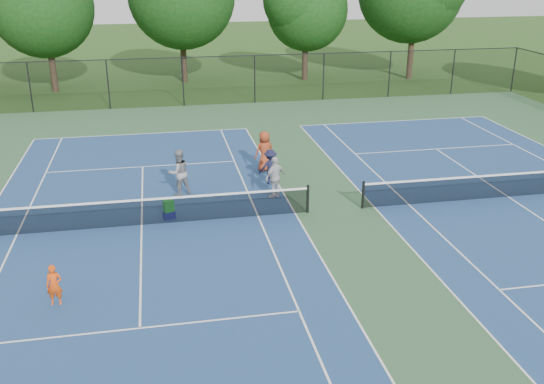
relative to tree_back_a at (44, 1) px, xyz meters
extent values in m
plane|color=#234716|center=(13.00, -24.00, -6.04)|extent=(140.00, 140.00, 0.00)
cube|color=#325A37|center=(13.00, -24.00, -6.03)|extent=(36.00, 36.00, 0.01)
cube|color=navy|center=(6.00, -24.00, -6.03)|extent=(10.97, 23.77, 0.00)
cube|color=white|center=(6.00, -12.11, -6.02)|extent=(10.97, 0.06, 0.00)
cube|color=white|center=(11.48, -24.00, -6.02)|extent=(0.06, 23.77, 0.00)
cube|color=white|center=(1.88, -24.00, -6.02)|extent=(0.06, 23.77, 0.00)
cube|color=white|center=(10.12, -24.00, -6.02)|extent=(0.06, 23.77, 0.00)
cube|color=white|center=(6.00, -17.60, -6.02)|extent=(8.23, 0.06, 0.00)
cube|color=white|center=(6.00, -30.40, -6.02)|extent=(8.23, 0.06, 0.00)
cube|color=white|center=(6.00, -24.00, -6.02)|extent=(0.06, 12.80, 0.00)
cylinder|color=black|center=(11.95, -24.00, -5.50)|extent=(0.10, 0.10, 1.07)
cube|color=black|center=(6.00, -24.00, -5.57)|extent=(11.90, 0.01, 0.90)
cube|color=white|center=(6.00, -24.00, -5.09)|extent=(11.90, 0.04, 0.07)
cube|color=navy|center=(20.00, -24.00, -6.03)|extent=(10.97, 23.77, 0.00)
cube|color=white|center=(20.00, -12.11, -6.02)|extent=(10.97, 0.06, 0.00)
cube|color=white|center=(14.52, -24.00, -6.02)|extent=(0.06, 23.77, 0.00)
cube|color=white|center=(15.88, -24.00, -6.02)|extent=(0.06, 23.77, 0.00)
cube|color=white|center=(20.00, -17.60, -6.02)|extent=(8.23, 0.06, 0.00)
cube|color=white|center=(20.00, -24.00, -6.02)|extent=(0.06, 12.80, 0.00)
cylinder|color=black|center=(14.05, -24.00, -5.50)|extent=(0.10, 0.10, 1.07)
cube|color=black|center=(20.00, -24.00, -5.57)|extent=(11.90, 0.01, 0.90)
cube|color=white|center=(20.00, -24.00, -5.09)|extent=(11.90, 0.04, 0.07)
cylinder|color=black|center=(-0.50, -6.00, -4.54)|extent=(0.08, 0.08, 3.00)
cylinder|color=black|center=(4.00, -6.00, -4.54)|extent=(0.08, 0.08, 3.00)
cylinder|color=black|center=(8.50, -6.00, -4.54)|extent=(0.08, 0.08, 3.00)
cylinder|color=black|center=(13.00, -6.00, -4.54)|extent=(0.08, 0.08, 3.00)
cylinder|color=black|center=(17.50, -6.00, -4.54)|extent=(0.08, 0.08, 3.00)
cylinder|color=black|center=(22.00, -6.00, -4.54)|extent=(0.08, 0.08, 3.00)
cylinder|color=black|center=(26.50, -6.00, -4.54)|extent=(0.08, 0.08, 3.00)
cylinder|color=black|center=(31.00, -6.00, -4.54)|extent=(0.08, 0.08, 3.00)
cube|color=black|center=(13.00, -6.00, -4.54)|extent=(36.00, 0.01, 3.00)
cube|color=black|center=(13.00, -6.00, -3.04)|extent=(36.00, 0.05, 0.05)
cylinder|color=#2D2116|center=(0.00, 0.00, -4.15)|extent=(0.44, 0.44, 3.78)
sphere|color=#0E3611|center=(0.00, 0.00, -0.39)|extent=(6.80, 6.80, 6.80)
cylinder|color=#2D2116|center=(9.00, 2.00, -3.97)|extent=(0.44, 0.44, 4.14)
cylinder|color=#2D2116|center=(18.00, 1.00, -4.33)|extent=(0.44, 0.44, 3.42)
sphere|color=#0E3611|center=(18.00, 1.00, -0.97)|extent=(6.00, 6.00, 6.00)
sphere|color=#0E3611|center=(18.00, 1.00, -0.27)|extent=(4.92, 4.92, 4.92)
cylinder|color=#2D2116|center=(26.00, 0.00, -3.88)|extent=(0.44, 0.44, 4.32)
imported|color=#EA490F|center=(3.80, -28.80, -5.46)|extent=(0.43, 0.29, 1.16)
imported|color=gray|center=(7.46, -21.29, -5.12)|extent=(1.09, 0.98, 1.84)
imported|color=silver|center=(11.09, -22.29, -5.21)|extent=(1.04, 0.85, 1.66)
imported|color=#161832|center=(11.18, -20.79, -5.30)|extent=(1.01, 0.67, 1.47)
imported|color=#95371B|center=(11.25, -19.12, -5.15)|extent=(0.99, 0.78, 1.77)
cube|color=navy|center=(6.97, -23.60, -5.90)|extent=(0.46, 0.36, 0.28)
cube|color=green|center=(6.97, -23.60, -5.54)|extent=(0.41, 0.36, 0.43)
camera|label=1|loc=(6.80, -43.73, 2.68)|focal=40.00mm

